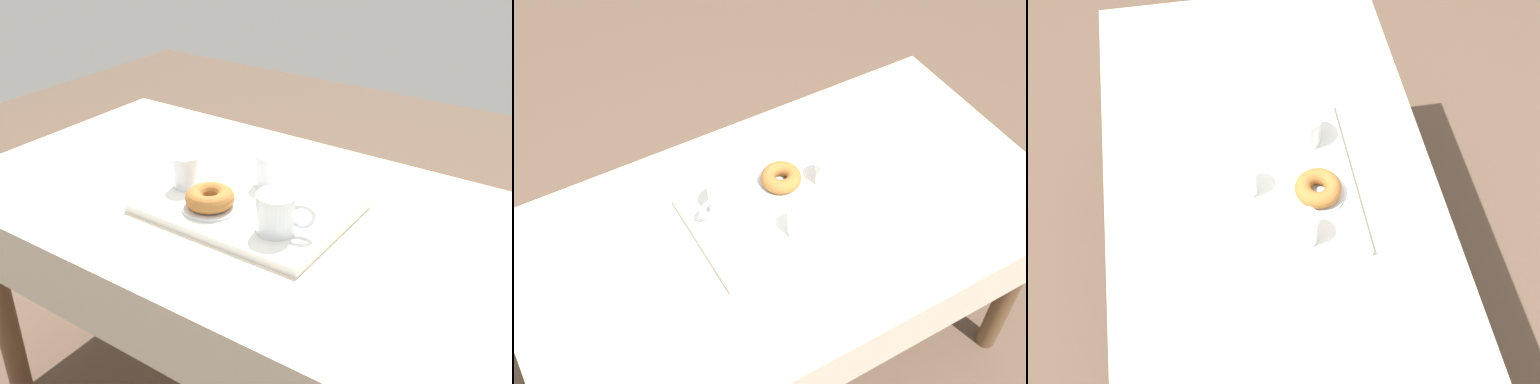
# 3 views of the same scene
# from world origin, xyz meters

# --- Properties ---
(ground_plane) EXTENTS (6.00, 6.00, 0.00)m
(ground_plane) POSITION_xyz_m (0.00, 0.00, 0.00)
(ground_plane) COLOR brown
(dining_table) EXTENTS (1.46, 0.80, 0.72)m
(dining_table) POSITION_xyz_m (0.00, 0.00, 0.62)
(dining_table) COLOR beige
(dining_table) RESTS_ON ground
(serving_tray) EXTENTS (0.45, 0.33, 0.02)m
(serving_tray) POSITION_xyz_m (-0.01, 0.03, 0.73)
(serving_tray) COLOR white
(serving_tray) RESTS_ON dining_table
(tea_mug_left) EXTENTS (0.13, 0.09, 0.09)m
(tea_mug_left) POSITION_xyz_m (-0.13, 0.10, 0.78)
(tea_mug_left) COLOR white
(tea_mug_left) RESTS_ON serving_tray
(water_glass_near) EXTENTS (0.06, 0.06, 0.08)m
(water_glass_near) POSITION_xyz_m (0.16, 0.05, 0.78)
(water_glass_near) COLOR white
(water_glass_near) RESTS_ON serving_tray
(water_glass_far) EXTENTS (0.06, 0.06, 0.08)m
(water_glass_far) POSITION_xyz_m (-0.00, -0.07, 0.78)
(water_glass_far) COLOR white
(water_glass_far) RESTS_ON serving_tray
(donut_plate_left) EXTENTS (0.13, 0.13, 0.01)m
(donut_plate_left) POSITION_xyz_m (0.04, 0.10, 0.75)
(donut_plate_left) COLOR silver
(donut_plate_left) RESTS_ON serving_tray
(sugar_donut_left) EXTENTS (0.11, 0.11, 0.04)m
(sugar_donut_left) POSITION_xyz_m (0.04, 0.10, 0.77)
(sugar_donut_left) COLOR #A3662D
(sugar_donut_left) RESTS_ON donut_plate_left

